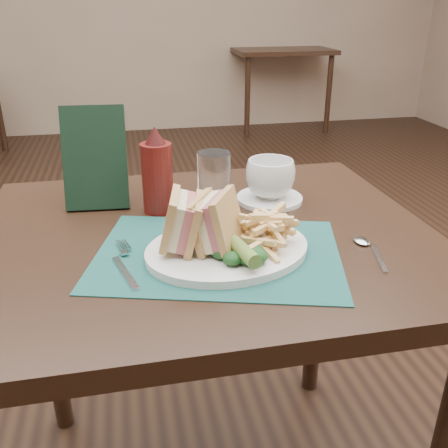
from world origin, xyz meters
The scene contains 18 objects.
floor centered at (0.00, 0.00, 0.00)m, with size 7.00×7.00×0.00m, color black.
wall_back centered at (0.00, 3.50, 0.00)m, with size 6.00×6.00×0.00m, color tan.
table_main centered at (0.00, -0.50, 0.38)m, with size 0.90×0.75×0.75m, color black, non-canonical shape.
table_bg_right centered at (1.38, 3.36, 0.38)m, with size 0.90×0.75×0.75m, color black, non-canonical shape.
placemat centered at (0.00, -0.60, 0.75)m, with size 0.44×0.31×0.00m, color #174B45.
plate centered at (0.02, -0.61, 0.76)m, with size 0.30×0.24×0.01m, color white, non-canonical shape.
sandwich_half_a centered at (-0.08, -0.59, 0.82)m, with size 0.06×0.10×0.09m, color tan, non-canonical shape.
sandwich_half_b centered at (-0.02, -0.60, 0.82)m, with size 0.06×0.10×0.09m, color tan, non-canonical shape.
kale_garnish centered at (0.03, -0.66, 0.78)m, with size 0.11×0.08×0.03m, color #133617, non-canonical shape.
pickle_spear centered at (0.03, -0.66, 0.79)m, with size 0.02×0.02×0.12m, color #54772D.
fries_pile centered at (0.09, -0.59, 0.80)m, with size 0.18×0.20×0.06m, color #EDC076, non-canonical shape.
fork centered at (-0.16, -0.61, 0.76)m, with size 0.03×0.17×0.01m, color silver, non-canonical shape.
spoon centered at (0.28, -0.66, 0.76)m, with size 0.03×0.15×0.01m, color silver, non-canonical shape.
saucer centered at (0.17, -0.37, 0.76)m, with size 0.15×0.15×0.01m, color white.
coffee_cup centered at (0.17, -0.37, 0.80)m, with size 0.11×0.11×0.09m, color white.
drinking_glass centered at (0.03, -0.40, 0.81)m, with size 0.07×0.07×0.13m, color white.
ketchup_bottle centered at (-0.08, -0.38, 0.84)m, with size 0.07×0.07×0.19m, color #50110D, non-canonical shape.
check_presenter centered at (-0.21, -0.31, 0.86)m, with size 0.14×0.01×0.22m, color black.
Camera 1 is at (-0.15, -1.39, 1.17)m, focal length 40.00 mm.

